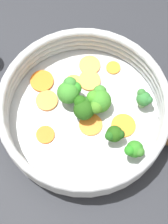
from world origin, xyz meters
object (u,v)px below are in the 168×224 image
object	(u,v)px
broccoli_floret_3	(144,99)
broccoli_floret_5	(135,150)
broccoli_floret_4	(98,100)
carrot_slice_1	(90,65)
carrot_slice_4	(74,83)
skillet	(84,116)
carrot_slice_6	(123,125)
carrot_slice_3	(47,101)
carrot_slice_8	(89,80)
carrot_slice_7	(45,135)
carrot_slice_0	(113,68)
carrot_slice_2	(43,80)
broccoli_floret_1	(69,91)
broccoli_floret_0	(83,108)
carrot_slice_5	(91,125)
broccoli_floret_2	(114,135)

from	to	relation	value
broccoli_floret_3	broccoli_floret_5	bearing A→B (deg)	-62.36
broccoli_floret_4	carrot_slice_1	bearing A→B (deg)	140.07
broccoli_floret_5	carrot_slice_4	bearing A→B (deg)	167.80
skillet	carrot_slice_6	distance (m)	0.08
carrot_slice_3	carrot_slice_8	distance (m)	0.09
carrot_slice_4	carrot_slice_7	world-z (taller)	same
carrot_slice_4	broccoli_floret_5	distance (m)	0.18
skillet	carrot_slice_0	size ratio (longest dim) A/B	10.48
carrot_slice_2	broccoli_floret_1	size ratio (longest dim) A/B	0.85
broccoli_floret_1	broccoli_floret_3	size ratio (longest dim) A/B	1.34
carrot_slice_1	broccoli_floret_0	distance (m)	0.11
carrot_slice_2	skillet	bearing A→B (deg)	-0.99
carrot_slice_2	carrot_slice_6	bearing A→B (deg)	9.27
carrot_slice_2	carrot_slice_5	distance (m)	0.13
carrot_slice_0	carrot_slice_1	xyz separation A→B (m)	(-0.04, -0.03, 0.00)
broccoli_floret_4	carrot_slice_4	bearing A→B (deg)	175.04
carrot_slice_5	broccoli_floret_1	distance (m)	0.08
carrot_slice_5	broccoli_floret_0	bearing A→B (deg)	162.42
carrot_slice_4	broccoli_floret_5	xyz separation A→B (m)	(0.18, -0.04, 0.03)
carrot_slice_1	carrot_slice_5	bearing A→B (deg)	-49.14
carrot_slice_5	broccoli_floret_4	xyz separation A→B (m)	(-0.01, 0.04, 0.03)
broccoli_floret_4	carrot_slice_2	bearing A→B (deg)	-165.90
carrot_slice_6	broccoli_floret_1	world-z (taller)	broccoli_floret_1
carrot_slice_5	carrot_slice_6	distance (m)	0.06
carrot_slice_6	broccoli_floret_1	bearing A→B (deg)	-169.09
carrot_slice_1	carrot_slice_6	distance (m)	0.14
carrot_slice_1	carrot_slice_3	world-z (taller)	carrot_slice_3
carrot_slice_0	broccoli_floret_3	size ratio (longest dim) A/B	0.71
carrot_slice_3	broccoli_floret_2	bearing A→B (deg)	9.08
carrot_slice_5	carrot_slice_7	size ratio (longest dim) A/B	1.27
carrot_slice_7	broccoli_floret_2	bearing A→B (deg)	36.91
carrot_slice_7	carrot_slice_2	bearing A→B (deg)	135.30
carrot_slice_7	broccoli_floret_1	bearing A→B (deg)	99.54
carrot_slice_2	carrot_slice_4	world-z (taller)	carrot_slice_2
broccoli_floret_2	broccoli_floret_4	bearing A→B (deg)	153.21
broccoli_floret_0	broccoli_floret_3	xyz separation A→B (m)	(0.07, 0.09, -0.00)
carrot_slice_1	carrot_slice_2	xyz separation A→B (m)	(-0.05, -0.09, 0.00)
carrot_slice_7	carrot_slice_5	bearing A→B (deg)	53.77
carrot_slice_0	carrot_slice_3	bearing A→B (deg)	-110.71
carrot_slice_1	carrot_slice_8	xyz separation A→B (m)	(0.02, -0.03, 0.00)
carrot_slice_1	broccoli_floret_0	world-z (taller)	broccoli_floret_0
carrot_slice_0	carrot_slice_4	distance (m)	0.09
carrot_slice_5	broccoli_floret_5	xyz separation A→B (m)	(0.10, 0.01, 0.03)
broccoli_floret_4	carrot_slice_7	bearing A→B (deg)	-108.74
carrot_slice_0	carrot_slice_3	size ratio (longest dim) A/B	0.67
carrot_slice_1	carrot_slice_2	size ratio (longest dim) A/B	0.92
carrot_slice_1	broccoli_floret_2	distance (m)	0.16
carrot_slice_3	broccoli_floret_4	bearing A→B (deg)	34.46
carrot_slice_6	broccoli_floret_1	distance (m)	0.12
broccoli_floret_2	broccoli_floret_3	xyz separation A→B (m)	(-0.00, 0.09, -0.00)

